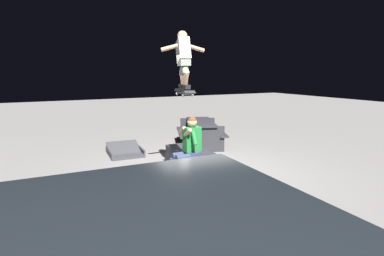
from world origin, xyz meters
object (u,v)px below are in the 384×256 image
Objects in this scene: ledge_box_main at (197,163)px; person_sitting_on_ledge at (187,145)px; skater_airborne at (183,57)px; picnic_table_back at (201,129)px; skateboard at (184,92)px; kicker_ramp at (125,152)px.

person_sitting_on_ledge is (-0.26, 0.36, 0.49)m from ledge_box_main.
picnic_table_back is (2.27, -1.64, -1.96)m from skater_airborne.
kicker_ramp is at bearing 14.81° from skateboard.
picnic_table_back is at bearing -30.27° from ledge_box_main.
skater_airborne is 0.54× the size of picnic_table_back.
person_sitting_on_ledge is 2.67m from kicker_ramp.
ledge_box_main is 1.74× the size of skater_airborne.
skater_airborne is at bearing 102.76° from ledge_box_main.
person_sitting_on_ledge is at bearing -178.40° from skateboard.
ledge_box_main is at bearing -53.95° from person_sitting_on_ledge.
person_sitting_on_ledge is 1.16× the size of skater_airborne.
person_sitting_on_ledge is at bearing 146.23° from picnic_table_back.
picnic_table_back is at bearing -33.77° from person_sitting_on_ledge.
skateboard is 3.01m from kicker_ramp.
person_sitting_on_ledge is 1.07m from skateboard.
skater_airborne reaches higher than picnic_table_back.
skater_airborne is (-0.08, 0.36, 2.23)m from ledge_box_main.
skateboard is at bearing -165.19° from kicker_ramp.
picnic_table_back is (2.33, -1.65, -1.28)m from skateboard.
skateboard reaches higher than person_sitting_on_ledge.
ledge_box_main is 1.50× the size of person_sitting_on_ledge.
skater_airborne is 3.42m from picnic_table_back.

